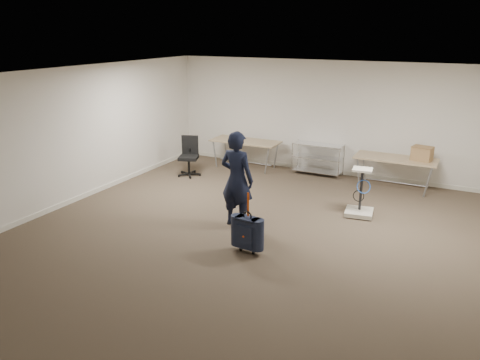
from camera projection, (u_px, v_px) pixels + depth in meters
The scene contains 10 objects.
ground at pixel (243, 237), 8.26m from camera, with size 9.00×9.00×0.00m, color #413327.
room_shell at pixel (273, 209), 9.41m from camera, with size 8.00×9.00×9.00m.
folding_table_left at pixel (245, 142), 12.22m from camera, with size 1.80×0.75×0.73m.
folding_table_right at pixel (396, 160), 10.58m from camera, with size 1.80×0.75×0.73m.
wire_shelf at pixel (318, 158), 11.68m from camera, with size 1.22×0.47×0.80m.
person at pixel (237, 179), 8.50m from camera, with size 0.66×0.43×1.80m, color black.
suitcase at pixel (247, 233), 7.60m from camera, with size 0.40×0.25×1.04m.
office_chair at pixel (189, 164), 11.69m from camera, with size 0.59×0.60×0.98m.
equipment_cart at pixel (360, 203), 9.16m from camera, with size 0.59×0.59×0.96m.
cardboard_box at pixel (422, 153), 10.32m from camera, with size 0.42×0.31×0.31m, color olive.
Camera 1 is at (3.36, -6.75, 3.51)m, focal length 35.00 mm.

